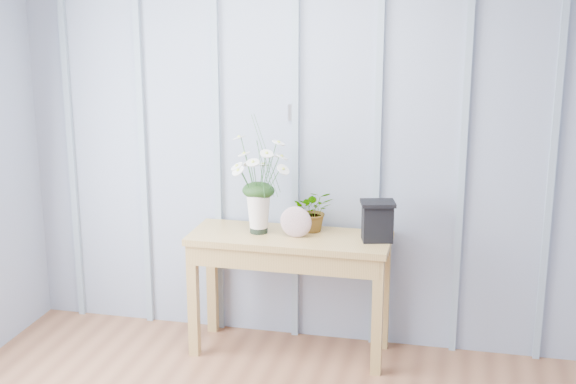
% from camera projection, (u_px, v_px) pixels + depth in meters
% --- Properties ---
extents(room_shell, '(4.00, 4.50, 2.50)m').
position_uv_depth(room_shell, '(286.00, 37.00, 3.39)').
color(room_shell, '#939EB7').
rests_on(room_shell, ground).
extents(sideboard, '(1.20, 0.45, 0.75)m').
position_uv_depth(sideboard, '(290.00, 253.00, 4.80)').
color(sideboard, '#A88446').
rests_on(sideboard, ground).
extents(daisy_vase, '(0.48, 0.36, 0.67)m').
position_uv_depth(daisy_vase, '(258.00, 164.00, 4.72)').
color(daisy_vase, black).
rests_on(daisy_vase, sideboard).
extents(spider_plant, '(0.27, 0.25, 0.26)m').
position_uv_depth(spider_plant, '(314.00, 210.00, 4.82)').
color(spider_plant, '#143311').
rests_on(spider_plant, sideboard).
extents(felt_disc_vessel, '(0.19, 0.06, 0.19)m').
position_uv_depth(felt_disc_vessel, '(296.00, 222.00, 4.71)').
color(felt_disc_vessel, '#884D60').
rests_on(felt_disc_vessel, sideboard).
extents(carved_box, '(0.23, 0.19, 0.24)m').
position_uv_depth(carved_box, '(377.00, 221.00, 4.65)').
color(carved_box, black).
rests_on(carved_box, sideboard).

